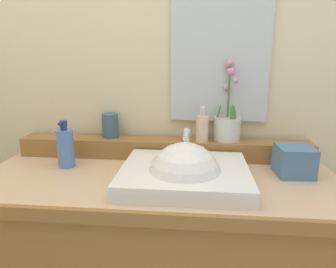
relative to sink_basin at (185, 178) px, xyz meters
name	(u,v)px	position (x,y,z in m)	size (l,w,h in m)	color
wall_back	(167,58)	(-0.11, 0.44, 0.42)	(3.21, 0.20, 2.63)	beige
back_ledge	(163,148)	(-0.11, 0.27, 0.02)	(1.29, 0.11, 0.08)	olive
sink_basin	(185,178)	(0.00, 0.00, 0.00)	(0.46, 0.39, 0.29)	white
potted_plant	(227,123)	(0.17, 0.29, 0.14)	(0.12, 0.12, 0.35)	silver
soap_dispenser	(202,128)	(0.06, 0.25, 0.13)	(0.05, 0.06, 0.15)	beige
tumbler_cup	(110,125)	(-0.35, 0.29, 0.12)	(0.07, 0.07, 0.11)	#38566C
lotion_bottle	(65,147)	(-0.49, 0.12, 0.06)	(0.07, 0.07, 0.19)	#4E75B7
tissue_box	(294,161)	(0.41, 0.12, 0.04)	(0.13, 0.13, 0.11)	teal
mirror	(220,47)	(0.13, 0.33, 0.46)	(0.42, 0.02, 0.63)	silver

